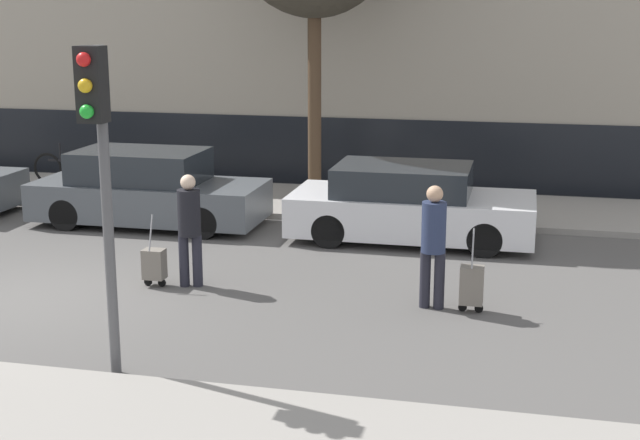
{
  "coord_description": "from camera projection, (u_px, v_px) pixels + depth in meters",
  "views": [
    {
      "loc": [
        6.95,
        -11.03,
        4.11
      ],
      "look_at": [
        3.97,
        1.8,
        0.95
      ],
      "focal_mm": 50.0,
      "sensor_mm": 36.0,
      "label": 1
    }
  ],
  "objects": [
    {
      "name": "ground_plane",
      "position": [
        26.0,
        297.0,
        12.93
      ],
      "size": [
        80.0,
        80.0,
        0.0
      ],
      "primitive_type": "plane",
      "color": "#565451"
    },
    {
      "name": "sidewalk_far",
      "position": [
        198.0,
        196.0,
        19.55
      ],
      "size": [
        28.0,
        3.0,
        0.12
      ],
      "color": "gray",
      "rests_on": "ground_plane"
    },
    {
      "name": "parked_car_1",
      "position": [
        147.0,
        190.0,
        17.12
      ],
      "size": [
        4.42,
        1.79,
        1.45
      ],
      "color": "#4C5156",
      "rests_on": "ground_plane"
    },
    {
      "name": "parked_car_2",
      "position": [
        410.0,
        205.0,
        15.97
      ],
      "size": [
        4.33,
        1.89,
        1.36
      ],
      "color": "silver",
      "rests_on": "ground_plane"
    },
    {
      "name": "pedestrian_left",
      "position": [
        189.0,
        224.0,
        13.23
      ],
      "size": [
        0.34,
        0.34,
        1.71
      ],
      "rotation": [
        0.0,
        0.0,
        0.23
      ],
      "color": "#23232D",
      "rests_on": "ground_plane"
    },
    {
      "name": "trolley_left",
      "position": [
        154.0,
        264.0,
        13.37
      ],
      "size": [
        0.34,
        0.29,
        1.11
      ],
      "color": "slate",
      "rests_on": "ground_plane"
    },
    {
      "name": "pedestrian_right",
      "position": [
        433.0,
        239.0,
        12.25
      ],
      "size": [
        0.35,
        0.34,
        1.75
      ],
      "rotation": [
        0.0,
        0.0,
        3.05
      ],
      "color": "#23232D",
      "rests_on": "ground_plane"
    },
    {
      "name": "trolley_right",
      "position": [
        472.0,
        285.0,
        12.22
      ],
      "size": [
        0.34,
        0.29,
        1.19
      ],
      "color": "slate",
      "rests_on": "ground_plane"
    },
    {
      "name": "traffic_light",
      "position": [
        99.0,
        147.0,
        9.53
      ],
      "size": [
        0.28,
        0.47,
        3.72
      ],
      "color": "#515154",
      "rests_on": "ground_plane"
    },
    {
      "name": "parked_bicycle",
      "position": [
        69.0,
        169.0,
        20.41
      ],
      "size": [
        1.77,
        0.06,
        0.96
      ],
      "color": "black",
      "rests_on": "sidewalk_far"
    }
  ]
}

